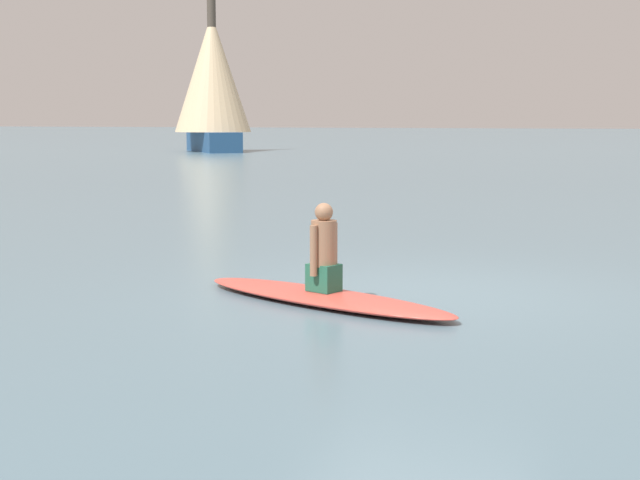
% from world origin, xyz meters
% --- Properties ---
extents(ground_plane, '(400.00, 400.00, 0.00)m').
position_xyz_m(ground_plane, '(0.00, 0.00, 0.00)').
color(ground_plane, slate).
extents(surfboard, '(3.28, 1.60, 0.13)m').
position_xyz_m(surfboard, '(-0.69, -0.96, 0.06)').
color(surfboard, '#D84C3F').
rests_on(surfboard, ground).
extents(person_paddler, '(0.35, 0.40, 0.90)m').
position_xyz_m(person_paddler, '(-0.69, -0.96, 0.53)').
color(person_paddler, '#26664C').
rests_on(person_paddler, surfboard).
extents(sailboat_center_horizon, '(6.41, 6.41, 9.02)m').
position_xyz_m(sailboat_center_horizon, '(-25.28, 37.51, 4.26)').
color(sailboat_center_horizon, navy).
rests_on(sailboat_center_horizon, ground).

